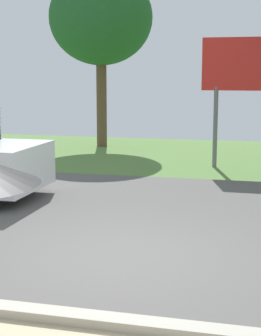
# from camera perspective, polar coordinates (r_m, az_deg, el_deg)

# --- Properties ---
(ground_plane) EXTENTS (40.00, 22.00, 0.20)m
(ground_plane) POSITION_cam_1_polar(r_m,az_deg,el_deg) (10.33, 2.92, -4.49)
(ground_plane) COLOR #565451
(roadside_billboard) EXTENTS (2.60, 0.12, 3.50)m
(roadside_billboard) POSITION_cam_1_polar(r_m,az_deg,el_deg) (14.75, 12.72, 9.79)
(roadside_billboard) COLOR slate
(roadside_billboard) RESTS_ON ground_plane
(tree_center_back) EXTENTS (3.56, 3.56, 6.07)m
(tree_center_back) POSITION_cam_1_polar(r_m,az_deg,el_deg) (19.07, -3.18, 15.64)
(tree_center_back) COLOR brown
(tree_center_back) RESTS_ON ground_plane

